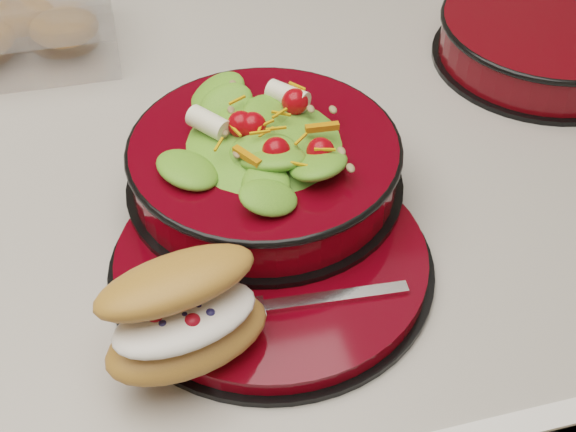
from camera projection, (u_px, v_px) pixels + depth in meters
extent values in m
cube|color=silver|center=(196.00, 420.00, 1.13)|extent=(1.16, 0.66, 0.86)
cube|color=#B6B2A7|center=(160.00, 181.00, 0.81)|extent=(1.24, 0.74, 0.04)
cylinder|color=black|center=(272.00, 266.00, 0.70)|extent=(0.28, 0.28, 0.01)
cylinder|color=#550209|center=(271.00, 258.00, 0.69)|extent=(0.27, 0.27, 0.01)
torus|color=black|center=(286.00, 261.00, 0.68)|extent=(0.15, 0.15, 0.01)
cylinder|color=black|center=(265.00, 183.00, 0.75)|extent=(0.26, 0.26, 0.01)
cylinder|color=#550209|center=(264.00, 163.00, 0.73)|extent=(0.24, 0.24, 0.04)
torus|color=black|center=(264.00, 147.00, 0.72)|extent=(0.25, 0.25, 0.01)
ellipsoid|color=#3B7520|center=(264.00, 146.00, 0.71)|extent=(0.21, 0.21, 0.08)
sphere|color=red|center=(319.00, 96.00, 0.69)|extent=(0.02, 0.02, 0.02)
sphere|color=red|center=(268.00, 71.00, 0.72)|extent=(0.02, 0.02, 0.02)
sphere|color=red|center=(210.00, 92.00, 0.70)|extent=(0.02, 0.02, 0.02)
sphere|color=red|center=(223.00, 132.00, 0.66)|extent=(0.02, 0.02, 0.02)
sphere|color=red|center=(295.00, 135.00, 0.65)|extent=(0.02, 0.02, 0.02)
cylinder|color=silver|center=(288.00, 71.00, 0.72)|extent=(0.04, 0.04, 0.02)
cylinder|color=silver|center=(207.00, 98.00, 0.69)|extent=(0.04, 0.04, 0.02)
cube|color=orange|center=(246.00, 131.00, 0.65)|extent=(0.03, 0.03, 0.01)
cube|color=orange|center=(323.00, 102.00, 0.68)|extent=(0.03, 0.02, 0.01)
ellipsoid|color=#C5783C|center=(188.00, 337.00, 0.60)|extent=(0.14, 0.10, 0.04)
ellipsoid|color=white|center=(185.00, 319.00, 0.58)|extent=(0.12, 0.08, 0.02)
ellipsoid|color=#C5783C|center=(178.00, 281.00, 0.58)|extent=(0.13, 0.09, 0.03)
sphere|color=#AC0C16|center=(157.00, 319.00, 0.58)|extent=(0.01, 0.01, 0.01)
sphere|color=#AC0C16|center=(193.00, 322.00, 0.57)|extent=(0.01, 0.01, 0.01)
sphere|color=#191947|center=(173.00, 310.00, 0.58)|extent=(0.01, 0.01, 0.01)
sphere|color=#191947|center=(199.00, 309.00, 0.58)|extent=(0.01, 0.01, 0.01)
sphere|color=#191947|center=(185.00, 317.00, 0.58)|extent=(0.01, 0.01, 0.01)
sphere|color=#191947|center=(210.00, 314.00, 0.58)|extent=(0.01, 0.01, 0.01)
sphere|color=#191947|center=(163.00, 326.00, 0.57)|extent=(0.01, 0.01, 0.01)
sphere|color=#191947|center=(202.00, 300.00, 0.59)|extent=(0.01, 0.01, 0.01)
cube|color=silver|center=(334.00, 297.00, 0.65)|extent=(0.12, 0.02, 0.00)
cube|color=silver|center=(241.00, 309.00, 0.64)|extent=(0.04, 0.02, 0.00)
cube|color=white|center=(23.00, 36.00, 0.93)|extent=(0.21, 0.16, 0.05)
ellipsoid|color=#C5783C|center=(64.00, 28.00, 0.93)|extent=(0.08, 0.07, 0.04)
ellipsoid|color=#C5783C|center=(22.00, 17.00, 0.95)|extent=(0.08, 0.07, 0.04)
cylinder|color=black|center=(542.00, 58.00, 0.93)|extent=(0.26, 0.26, 0.01)
cylinder|color=#57050A|center=(547.00, 38.00, 0.91)|extent=(0.24, 0.24, 0.05)
torus|color=black|center=(551.00, 22.00, 0.90)|extent=(0.25, 0.25, 0.01)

